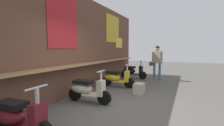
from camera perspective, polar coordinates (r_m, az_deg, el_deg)
The scene contains 8 objects.
ground_plane at distance 4.60m, azimuth 2.88°, elevation -15.14°, with size 34.77×34.77×0.00m, color #56544F.
market_stall_facade at distance 5.41m, azimuth -17.41°, elevation 6.47°, with size 12.42×0.61×3.50m.
scooter_maroon at distance 3.46m, azimuth -30.00°, elevation -15.79°, with size 0.48×1.40×0.97m.
scooter_cream at distance 4.99m, azimuth -8.77°, elevation -8.93°, with size 0.46×1.40×0.97m.
scooter_yellow at distance 6.88m, azimuth 1.33°, elevation -5.07°, with size 0.46×1.40×0.97m.
scooter_black at distance 8.92m, azimuth 6.93°, elevation -2.83°, with size 0.46×1.40×0.97m.
shopper_with_handbag at distance 8.80m, azimuth 15.22°, elevation 1.36°, with size 0.38×0.68×1.73m.
merchandise_crate at distance 5.97m, azimuth 9.29°, elevation -8.66°, with size 0.42×0.33×0.37m, color #B2A899.
Camera 1 is at (-4.02, -1.59, 1.57)m, focal length 26.54 mm.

